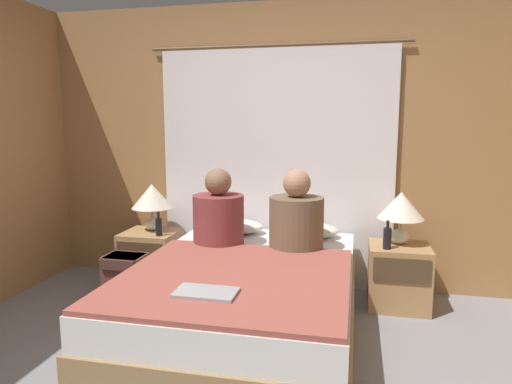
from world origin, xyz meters
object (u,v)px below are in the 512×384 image
object	(u,v)px
person_left_in_bed	(219,215)
bed	(246,301)
pillow_left	(233,226)
lamp_left	(152,198)
nightstand_left	(151,259)
person_right_in_bed	(296,219)
pillow_right	(307,230)
nightstand_right	(398,276)
beer_bottle_on_left_stand	(159,226)
beer_bottle_on_right_stand	(387,238)
laptop_on_bed	(206,292)
lamp_right	(401,208)
backpack_on_floor	(126,278)

from	to	relation	value
person_left_in_bed	bed	bearing A→B (deg)	-53.18
bed	pillow_left	distance (m)	0.95
lamp_left	pillow_left	bearing A→B (deg)	0.25
nightstand_left	lamp_left	size ratio (longest dim) A/B	1.20
nightstand_left	lamp_left	distance (m)	0.55
nightstand_left	pillow_left	world-z (taller)	pillow_left
person_right_in_bed	lamp_left	bearing A→B (deg)	163.79
lamp_left	pillow_right	distance (m)	1.40
person_right_in_bed	nightstand_right	bearing A→B (deg)	22.41
beer_bottle_on_left_stand	beer_bottle_on_right_stand	xyz separation A→B (m)	(1.89, -0.00, 0.00)
laptop_on_bed	lamp_left	bearing A→B (deg)	124.12
lamp_left	pillow_right	world-z (taller)	lamp_left
lamp_right	person_left_in_bed	xyz separation A→B (m)	(-1.39, -0.39, -0.04)
nightstand_right	person_right_in_bed	bearing A→B (deg)	-157.59
bed	beer_bottle_on_right_stand	bearing A→B (deg)	34.10
bed	pillow_left	bearing A→B (deg)	110.97
lamp_left	beer_bottle_on_right_stand	distance (m)	2.05
bed	pillow_left	xyz separation A→B (m)	(-0.32, 0.83, 0.32)
nightstand_left	backpack_on_floor	xyz separation A→B (m)	(0.00, -0.47, -0.01)
pillow_left	backpack_on_floor	bearing A→B (deg)	-144.12
beer_bottle_on_left_stand	pillow_left	bearing A→B (deg)	16.66
laptop_on_bed	backpack_on_floor	xyz separation A→B (m)	(-1.00, 0.94, -0.32)
bed	pillow_right	distance (m)	0.95
pillow_right	lamp_left	bearing A→B (deg)	-179.86
beer_bottle_on_right_stand	backpack_on_floor	world-z (taller)	beer_bottle_on_right_stand
pillow_left	nightstand_left	bearing A→B (deg)	-174.47
nightstand_left	lamp_right	xyz separation A→B (m)	(2.14, 0.07, 0.54)
nightstand_right	pillow_left	bearing A→B (deg)	177.01
lamp_left	nightstand_left	bearing A→B (deg)	-90.00
lamp_left	person_left_in_bed	xyz separation A→B (m)	(0.74, -0.39, -0.04)
lamp_left	person_right_in_bed	world-z (taller)	person_right_in_bed
bed	nightstand_right	distance (m)	1.31
lamp_left	nightstand_right	bearing A→B (deg)	-1.86
nightstand_right	beer_bottle_on_left_stand	xyz separation A→B (m)	(-2.00, -0.11, 0.33)
lamp_left	beer_bottle_on_left_stand	xyz separation A→B (m)	(0.14, -0.18, -0.21)
nightstand_right	person_right_in_bed	world-z (taller)	person_right_in_bed
nightstand_left	pillow_right	distance (m)	1.43
nightstand_right	person_left_in_bed	bearing A→B (deg)	-166.94
person_right_in_bed	beer_bottle_on_left_stand	world-z (taller)	person_right_in_bed
lamp_left	lamp_right	world-z (taller)	same
nightstand_right	beer_bottle_on_right_stand	bearing A→B (deg)	-134.25
backpack_on_floor	nightstand_left	bearing A→B (deg)	90.44
nightstand_left	laptop_on_bed	xyz separation A→B (m)	(1.00, -1.41, 0.30)
lamp_left	beer_bottle_on_right_stand	world-z (taller)	lamp_left
lamp_right	beer_bottle_on_right_stand	xyz separation A→B (m)	(-0.11, -0.18, -0.20)
bed	pillow_right	world-z (taller)	pillow_right
pillow_right	beer_bottle_on_right_stand	bearing A→B (deg)	-15.90
nightstand_right	beer_bottle_on_left_stand	distance (m)	2.03
laptop_on_bed	beer_bottle_on_left_stand	bearing A→B (deg)	123.61
nightstand_right	lamp_right	distance (m)	0.55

